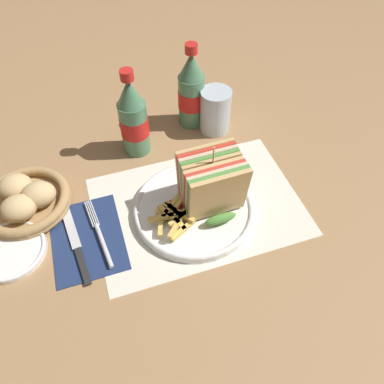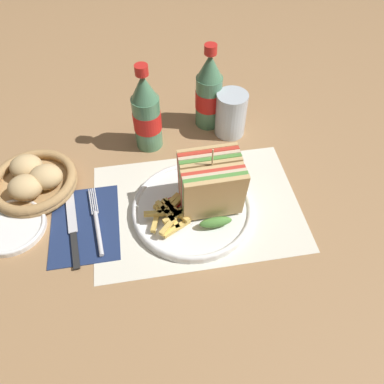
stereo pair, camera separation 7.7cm
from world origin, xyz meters
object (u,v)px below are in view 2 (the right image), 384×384
(side_saucer, at_px, (11,227))
(coke_bottle_near, at_px, (147,114))
(glass_near, at_px, (231,117))
(bread_basket, at_px, (34,181))
(fork, at_px, (97,227))
(knife, at_px, (73,225))
(coke_bottle_far, at_px, (209,93))
(club_sandwich, at_px, (211,186))
(plate_main, at_px, (194,208))

(side_saucer, bearing_deg, coke_bottle_near, 34.55)
(glass_near, height_order, bread_basket, glass_near)
(fork, bearing_deg, knife, 157.23)
(coke_bottle_near, bearing_deg, coke_bottle_far, 19.77)
(fork, distance_m, coke_bottle_near, 0.28)
(fork, distance_m, side_saucer, 0.17)
(glass_near, bearing_deg, fork, -142.99)
(knife, distance_m, coke_bottle_near, 0.30)
(club_sandwich, distance_m, glass_near, 0.26)
(coke_bottle_near, distance_m, side_saucer, 0.37)
(knife, bearing_deg, fork, -22.77)
(plate_main, bearing_deg, bread_basket, 160.00)
(club_sandwich, height_order, glass_near, club_sandwich)
(coke_bottle_far, xyz_separation_m, bread_basket, (-0.41, -0.16, -0.07))
(coke_bottle_near, distance_m, coke_bottle_far, 0.16)
(plate_main, relative_size, knife, 1.20)
(club_sandwich, relative_size, fork, 0.89)
(coke_bottle_far, height_order, bread_basket, coke_bottle_far)
(plate_main, distance_m, fork, 0.20)
(club_sandwich, height_order, side_saucer, club_sandwich)
(plate_main, xyz_separation_m, coke_bottle_far, (0.08, 0.28, 0.08))
(plate_main, relative_size, side_saucer, 1.84)
(knife, distance_m, bread_basket, 0.15)
(plate_main, relative_size, fork, 1.43)
(knife, height_order, coke_bottle_near, coke_bottle_near)
(fork, bearing_deg, side_saucer, 163.01)
(fork, relative_size, bread_basket, 0.95)
(club_sandwich, distance_m, knife, 0.29)
(club_sandwich, relative_size, coke_bottle_far, 0.73)
(glass_near, bearing_deg, coke_bottle_near, -176.60)
(club_sandwich, bearing_deg, coke_bottle_near, 115.06)
(knife, distance_m, coke_bottle_far, 0.44)
(coke_bottle_near, relative_size, side_saucer, 1.57)
(club_sandwich, bearing_deg, bread_basket, 161.40)
(fork, height_order, coke_bottle_far, coke_bottle_far)
(glass_near, bearing_deg, plate_main, -119.20)
(coke_bottle_far, distance_m, side_saucer, 0.53)
(fork, height_order, bread_basket, bread_basket)
(knife, bearing_deg, bread_basket, 117.88)
(club_sandwich, distance_m, side_saucer, 0.41)
(club_sandwich, height_order, fork, club_sandwich)
(plate_main, bearing_deg, club_sandwich, -3.92)
(knife, distance_m, glass_near, 0.45)
(coke_bottle_near, bearing_deg, glass_near, 3.40)
(coke_bottle_near, xyz_separation_m, coke_bottle_far, (0.15, 0.06, 0.00))
(knife, relative_size, coke_bottle_near, 0.97)
(fork, bearing_deg, coke_bottle_far, 39.26)
(plate_main, relative_size, coke_bottle_far, 1.17)
(knife, xyz_separation_m, side_saucer, (-0.12, 0.02, 0.00))
(glass_near, bearing_deg, coke_bottle_far, 137.12)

